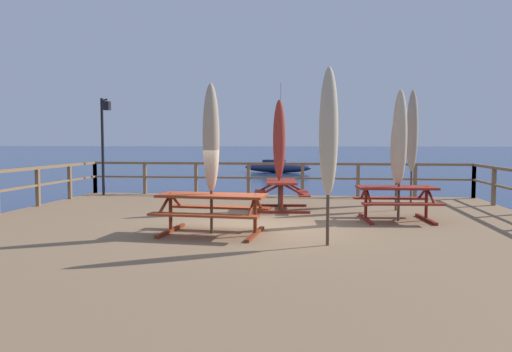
% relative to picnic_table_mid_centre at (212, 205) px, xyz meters
% --- Properties ---
extents(ground_plane, '(600.00, 600.00, 0.00)m').
position_rel_picnic_table_mid_centre_xyz_m(ground_plane, '(0.63, 0.78, -1.46)').
color(ground_plane, navy).
extents(wooden_deck, '(12.79, 12.53, 0.89)m').
position_rel_picnic_table_mid_centre_xyz_m(wooden_deck, '(0.63, 0.78, -1.01)').
color(wooden_deck, '#846647').
rests_on(wooden_deck, ground).
extents(railing_waterside_far, '(12.59, 0.10, 1.09)m').
position_rel_picnic_table_mid_centre_xyz_m(railing_waterside_far, '(0.63, 6.90, 0.18)').
color(railing_waterside_far, brown).
rests_on(railing_waterside_far, wooden_deck).
extents(picnic_table_mid_centre, '(2.16, 1.57, 0.78)m').
position_rel_picnic_table_mid_centre_xyz_m(picnic_table_mid_centre, '(0.00, 0.00, 0.00)').
color(picnic_table_mid_centre, '#993819').
rests_on(picnic_table_mid_centre, wooden_deck).
extents(picnic_table_mid_right, '(1.83, 1.55, 0.78)m').
position_rel_picnic_table_mid_centre_xyz_m(picnic_table_mid_right, '(3.76, 2.10, -0.01)').
color(picnic_table_mid_right, maroon).
rests_on(picnic_table_mid_right, wooden_deck).
extents(picnic_table_mid_left, '(1.55, 1.78, 0.78)m').
position_rel_picnic_table_mid_centre_xyz_m(picnic_table_mid_left, '(1.07, 3.51, -0.01)').
color(picnic_table_mid_left, maroon).
rests_on(picnic_table_mid_left, wooden_deck).
extents(patio_umbrella_tall_front, '(0.32, 0.32, 2.87)m').
position_rel_picnic_table_mid_centre_xyz_m(patio_umbrella_tall_front, '(-0.02, 0.06, 1.26)').
color(patio_umbrella_tall_front, '#4C3828').
rests_on(patio_umbrella_tall_front, wooden_deck).
extents(patio_umbrella_short_back, '(0.32, 0.32, 2.91)m').
position_rel_picnic_table_mid_centre_xyz_m(patio_umbrella_short_back, '(3.80, 2.05, 1.29)').
color(patio_umbrella_short_back, '#4C3828').
rests_on(patio_umbrella_short_back, wooden_deck).
extents(patio_umbrella_short_mid, '(0.32, 0.32, 2.85)m').
position_rel_picnic_table_mid_centre_xyz_m(patio_umbrella_short_mid, '(1.01, 3.51, 1.25)').
color(patio_umbrella_short_mid, '#4C3828').
rests_on(patio_umbrella_short_mid, wooden_deck).
extents(patio_umbrella_tall_mid_left, '(0.32, 0.32, 3.02)m').
position_rel_picnic_table_mid_centre_xyz_m(patio_umbrella_tall_mid_left, '(2.17, -0.78, 1.35)').
color(patio_umbrella_tall_mid_left, '#4C3828').
rests_on(patio_umbrella_tall_mid_left, wooden_deck).
extents(patio_umbrella_tall_back_right, '(0.32, 0.32, 2.48)m').
position_rel_picnic_table_mid_centre_xyz_m(patio_umbrella_tall_back_right, '(4.01, 3.75, 1.01)').
color(patio_umbrella_tall_back_right, '#4C3828').
rests_on(patio_umbrella_tall_back_right, wooden_deck).
extents(patio_umbrella_tall_mid_right, '(0.32, 0.32, 3.24)m').
position_rel_picnic_table_mid_centre_xyz_m(patio_umbrella_tall_mid_right, '(4.67, 5.30, 1.50)').
color(patio_umbrella_tall_mid_right, '#4C3828').
rests_on(patio_umbrella_tall_mid_right, wooden_deck).
extents(lamp_post_hooked, '(0.50, 0.56, 3.20)m').
position_rel_picnic_table_mid_centre_xyz_m(lamp_post_hooked, '(-4.94, 6.20, 1.55)').
color(lamp_post_hooked, black).
rests_on(lamp_post_hooked, wooden_deck).
extents(sailboat_distant, '(6.22, 2.95, 7.72)m').
position_rel_picnic_table_mid_centre_xyz_m(sailboat_distant, '(-1.42, 33.27, -0.94)').
color(sailboat_distant, navy).
rests_on(sailboat_distant, ground).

